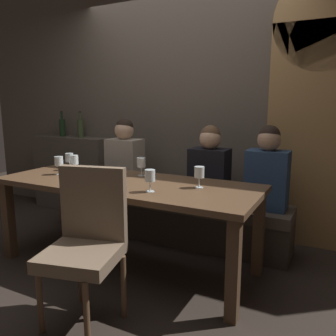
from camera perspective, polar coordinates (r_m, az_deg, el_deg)
The scene contains 20 objects.
ground at distance 3.10m, azimuth -6.73°, elevation -15.68°, with size 9.00×9.00×0.00m, color black.
back_wall_tiled at distance 3.85m, azimuth 3.17°, elevation 12.59°, with size 6.00×0.12×3.00m, color brown.
arched_door at distance 3.45m, azimuth 23.89°, elevation 9.68°, with size 0.90×0.05×2.55m.
back_counter at distance 4.65m, azimuth -15.64°, elevation -0.81°, with size 1.10×0.28×0.95m, color #494138.
dining_table at distance 2.87m, azimuth -7.02°, elevation -3.93°, with size 2.20×0.84×0.74m.
banquette_bench at distance 3.57m, azimuth -0.49°, elevation -8.00°, with size 2.50×0.44×0.45m.
chair_near_side at distance 2.24m, azimuth -13.40°, elevation -10.91°, with size 0.53×0.53×0.98m.
diner_redhead at distance 3.68m, azimuth -7.21°, elevation 1.89°, with size 0.36×0.24×0.77m.
diner_bearded at distance 3.25m, azimuth 6.93°, elevation 0.34°, with size 0.36×0.24×0.73m.
diner_far_end at distance 3.12m, azimuth 16.25°, elevation -0.32°, with size 0.36×0.24×0.74m.
wine_bottle_dark_red at distance 4.69m, azimuth -17.22°, elevation 6.54°, with size 0.08×0.08×0.33m.
wine_bottle_pale_label at distance 4.47m, azimuth -14.38°, elevation 6.51°, with size 0.08×0.08×0.33m.
wine_glass_near_right at distance 2.48m, azimuth -3.03°, elevation -1.36°, with size 0.08×0.08×0.16m.
wine_glass_center_back at distance 2.60m, azimuth 5.24°, elevation -0.79°, with size 0.08×0.08×0.16m.
wine_glass_far_right at distance 3.23m, azimuth -17.75°, elevation 1.00°, with size 0.08×0.08×0.16m.
wine_glass_near_left at distance 3.42m, azimuth -16.14°, elevation 1.59°, with size 0.08×0.08×0.16m.
wine_glass_end_left at distance 3.28m, azimuth -15.37°, elevation 1.19°, with size 0.08×0.08×0.16m.
wine_glass_end_right at distance 3.03m, azimuth -4.52°, elevation 0.79°, with size 0.08×0.08×0.16m.
dessert_plate at distance 3.13m, azimuth -13.79°, elevation -1.02°, with size 0.19×0.19×0.05m.
fork_on_table at distance 3.04m, azimuth -11.97°, elevation -1.51°, with size 0.02×0.17×0.01m, color silver.
Camera 1 is at (1.57, -2.29, 1.38)m, focal length 36.56 mm.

